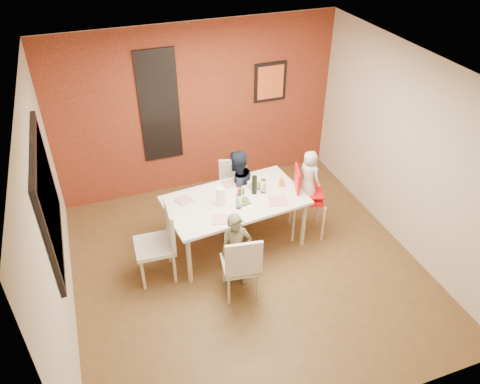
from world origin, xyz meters
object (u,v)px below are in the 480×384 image
object	(u,v)px
child_far	(237,189)
wine_bottle	(254,185)
chair_far	(233,186)
chair_left	(161,239)
high_chair	(305,195)
toddler	(309,175)
dining_table	(235,203)
paper_towel_roll	(220,196)
child_near	(236,251)
chair_near	(242,264)

from	to	relation	value
child_far	wine_bottle	xyz separation A→B (m)	(0.11, -0.40, 0.30)
chair_far	chair_left	distance (m)	1.60
high_chair	wine_bottle	distance (m)	0.77
chair_left	toddler	size ratio (longest dim) A/B	1.48
dining_table	chair_far	world-z (taller)	chair_far
chair_far	chair_left	world-z (taller)	chair_left
chair_left	paper_towel_roll	bearing A→B (deg)	106.88
high_chair	paper_towel_roll	bearing A→B (deg)	106.42
child_far	toddler	world-z (taller)	toddler
child_near	toddler	world-z (taller)	toddler
toddler	child_far	bearing A→B (deg)	37.45
chair_far	high_chair	distance (m)	1.12
chair_far	high_chair	xyz separation A→B (m)	(0.81, -0.76, 0.15)
chair_far	toddler	world-z (taller)	toddler
toddler	chair_near	bearing A→B (deg)	103.87
high_chair	paper_towel_roll	size ratio (longest dim) A/B	4.16
chair_near	child_near	world-z (taller)	child_near
toddler	chair_left	bearing A→B (deg)	74.09
high_chair	chair_left	bearing A→B (deg)	113.08
chair_left	wine_bottle	xyz separation A→B (m)	(1.38, 0.31, 0.32)
dining_table	high_chair	world-z (taller)	high_chair
child_near	child_far	xyz separation A→B (m)	(0.42, 1.18, 0.07)
child_far	paper_towel_roll	world-z (taller)	child_far
chair_left	wine_bottle	distance (m)	1.45
chair_left	child_far	xyz separation A→B (m)	(1.26, 0.71, 0.02)
chair_far	toddler	xyz separation A→B (m)	(0.84, -0.78, 0.50)
chair_left	child_near	distance (m)	0.97
chair_near	high_chair	distance (m)	1.56
child_near	child_far	size ratio (longest dim) A/B	0.88
dining_table	chair_near	size ratio (longest dim) A/B	2.04
dining_table	toddler	world-z (taller)	toddler
wine_bottle	chair_near	bearing A→B (deg)	-118.33
high_chair	child_near	size ratio (longest dim) A/B	1.01
high_chair	toddler	size ratio (longest dim) A/B	1.52
chair_near	toddler	world-z (taller)	toddler
chair_near	child_far	size ratio (longest dim) A/B	0.79
dining_table	paper_towel_roll	bearing A→B (deg)	-168.75
dining_table	chair_near	bearing A→B (deg)	-104.73
high_chair	wine_bottle	size ratio (longest dim) A/B	3.98
paper_towel_roll	chair_near	bearing A→B (deg)	-92.33
chair_near	paper_towel_roll	size ratio (longest dim) A/B	3.67
dining_table	high_chair	distance (m)	1.02
chair_left	child_near	size ratio (longest dim) A/B	0.99
child_far	toddler	xyz separation A→B (m)	(0.86, -0.54, 0.39)
dining_table	wine_bottle	distance (m)	0.36
chair_far	chair_left	xyz separation A→B (m)	(-1.29, -0.94, 0.09)
dining_table	child_near	xyz separation A→B (m)	(-0.24, -0.73, -0.17)
wine_bottle	paper_towel_roll	distance (m)	0.52
chair_left	toddler	world-z (taller)	toddler
chair_near	child_far	world-z (taller)	child_far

